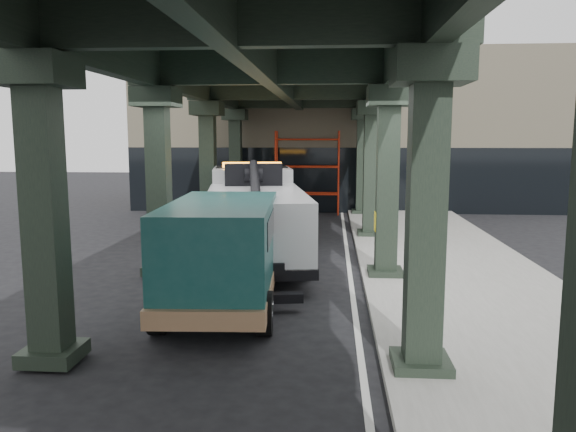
% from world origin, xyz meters
% --- Properties ---
extents(ground, '(90.00, 90.00, 0.00)m').
position_xyz_m(ground, '(0.00, 0.00, 0.00)').
color(ground, black).
rests_on(ground, ground).
extents(sidewalk, '(5.00, 40.00, 0.15)m').
position_xyz_m(sidewalk, '(4.50, 2.00, 0.07)').
color(sidewalk, gray).
rests_on(sidewalk, ground).
extents(lane_stripe, '(0.12, 38.00, 0.01)m').
position_xyz_m(lane_stripe, '(1.70, 2.00, 0.01)').
color(lane_stripe, silver).
rests_on(lane_stripe, ground).
extents(viaduct, '(7.40, 32.00, 6.40)m').
position_xyz_m(viaduct, '(-0.40, 2.00, 5.46)').
color(viaduct, black).
rests_on(viaduct, ground).
extents(building, '(22.00, 10.00, 8.00)m').
position_xyz_m(building, '(2.00, 20.00, 4.00)').
color(building, '#C6B793').
rests_on(building, ground).
extents(scaffolding, '(3.08, 0.88, 4.00)m').
position_xyz_m(scaffolding, '(0.00, 14.64, 2.11)').
color(scaffolding, red).
rests_on(scaffolding, ground).
extents(tow_truck, '(3.96, 9.52, 3.04)m').
position_xyz_m(tow_truck, '(-1.18, 4.26, 1.48)').
color(tow_truck, black).
rests_on(tow_truck, ground).
extents(towed_van, '(2.61, 5.94, 2.37)m').
position_xyz_m(towed_van, '(-1.17, -0.57, 1.27)').
color(towed_van, '#124340').
rests_on(towed_van, ground).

